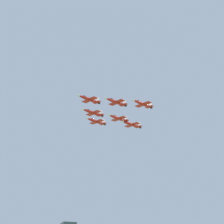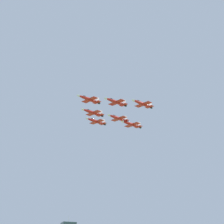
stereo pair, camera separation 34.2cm
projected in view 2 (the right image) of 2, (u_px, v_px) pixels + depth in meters
name	position (u px, v px, depth m)	size (l,w,h in m)	color
jet_lead	(89.00, 99.00, 258.63)	(17.48, 11.61, 3.89)	red
jet_left_wingman	(116.00, 102.00, 259.10)	(17.73, 11.72, 3.92)	red
jet_right_wingman	(92.00, 112.00, 272.74)	(17.52, 11.58, 3.88)	red
jet_left_outer	(142.00, 104.00, 259.74)	(17.49, 11.64, 3.91)	red
jet_right_outer	(96.00, 121.00, 287.69)	(17.26, 11.47, 3.85)	red
jet_slot_rear	(118.00, 118.00, 272.42)	(17.13, 11.39, 3.82)	red
jet_trailing	(131.00, 124.00, 279.99)	(17.77, 11.76, 3.94)	red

